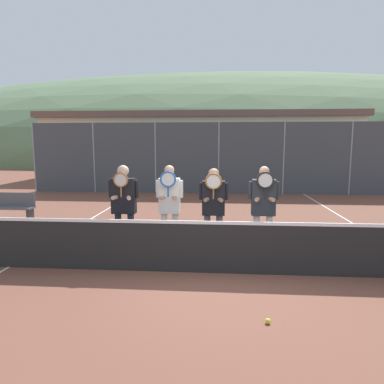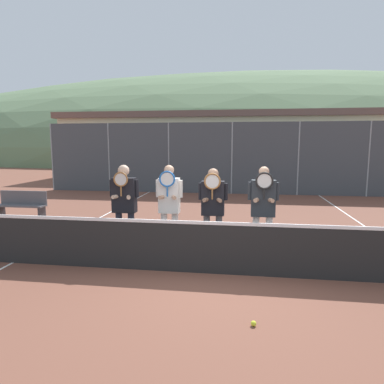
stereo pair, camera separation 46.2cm
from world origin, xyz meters
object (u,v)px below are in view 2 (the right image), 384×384
(player_center_left, at_px, (169,203))
(car_left_of_center, at_px, (249,169))
(player_rightmost, at_px, (263,206))
(player_leftmost, at_px, (124,202))
(car_center, at_px, (353,171))
(player_center_right, at_px, (213,205))
(car_far_left, at_px, (153,168))
(tennis_ball_on_court, at_px, (254,323))
(bench_courtside, at_px, (22,204))

(player_center_left, distance_m, car_left_of_center, 11.35)
(player_rightmost, bearing_deg, player_leftmost, -179.13)
(player_rightmost, distance_m, car_center, 12.27)
(player_center_left, height_order, player_center_right, player_center_left)
(player_center_left, xyz_separation_m, car_far_left, (-3.31, 11.37, -0.14))
(car_far_left, relative_size, tennis_ball_on_court, 65.33)
(car_left_of_center, distance_m, bench_courtside, 10.98)
(car_center, bearing_deg, car_far_left, 178.79)
(player_rightmost, bearing_deg, player_center_left, 178.47)
(bench_courtside, bearing_deg, car_center, 35.71)
(player_leftmost, bearing_deg, tennis_ball_on_court, -44.31)
(car_left_of_center, bearing_deg, player_leftmost, -103.26)
(car_center, bearing_deg, car_left_of_center, 179.40)
(player_leftmost, relative_size, bench_courtside, 1.23)
(car_left_of_center, bearing_deg, player_center_left, -98.95)
(player_center_left, relative_size, player_rightmost, 1.00)
(player_center_right, relative_size, player_rightmost, 0.97)
(player_center_left, height_order, car_far_left, car_far_left)
(player_center_right, bearing_deg, player_center_left, -177.98)
(player_leftmost, distance_m, bench_courtside, 5.00)
(car_center, xyz_separation_m, tennis_ball_on_court, (-5.22, -13.68, -0.87))
(bench_courtside, bearing_deg, player_rightmost, -21.19)
(player_center_right, bearing_deg, bench_courtside, 156.38)
(car_far_left, bearing_deg, car_left_of_center, -1.81)
(car_center, height_order, tennis_ball_on_court, car_center)
(car_far_left, distance_m, tennis_ball_on_court, 14.77)
(bench_courtside, relative_size, tennis_ball_on_court, 21.86)
(player_rightmost, relative_size, bench_courtside, 1.23)
(car_left_of_center, bearing_deg, player_rightmost, -89.67)
(bench_courtside, bearing_deg, player_leftmost, -33.12)
(player_leftmost, distance_m, tennis_ball_on_court, 3.65)
(player_leftmost, xyz_separation_m, bench_courtside, (-4.15, 2.71, -0.64))
(player_center_left, bearing_deg, tennis_ball_on_court, -57.67)
(player_center_left, bearing_deg, car_center, 58.54)
(car_left_of_center, distance_m, tennis_ball_on_court, 13.77)
(player_center_left, xyz_separation_m, player_rightmost, (1.83, -0.05, 0.00))
(player_leftmost, relative_size, player_center_left, 1.00)
(player_leftmost, height_order, tennis_ball_on_court, player_leftmost)
(car_center, bearing_deg, player_center_left, -121.46)
(car_far_left, bearing_deg, player_leftmost, -78.12)
(car_left_of_center, xyz_separation_m, tennis_ball_on_court, (-0.16, -13.74, -0.91))
(car_far_left, bearing_deg, car_center, -1.21)
(player_center_right, bearing_deg, player_rightmost, -4.74)
(car_left_of_center, height_order, tennis_ball_on_court, car_left_of_center)
(tennis_ball_on_court, bearing_deg, player_leftmost, 135.69)
(player_center_right, relative_size, car_center, 0.40)
(player_leftmost, height_order, player_center_right, player_leftmost)
(player_leftmost, bearing_deg, player_rightmost, 0.87)
(bench_courtside, bearing_deg, car_left_of_center, 51.58)
(player_rightmost, height_order, car_left_of_center, car_left_of_center)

